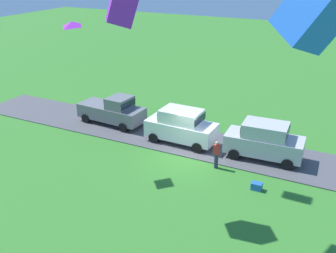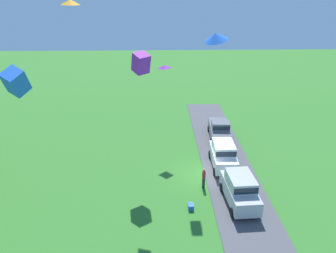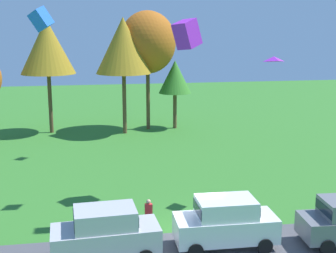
{
  "view_description": "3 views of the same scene",
  "coord_description": "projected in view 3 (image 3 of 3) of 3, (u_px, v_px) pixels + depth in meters",
  "views": [
    {
      "loc": [
        -8.54,
        19.67,
        11.33
      ],
      "look_at": [
        -0.31,
        3.21,
        3.39
      ],
      "focal_mm": 42.0,
      "sensor_mm": 36.0,
      "label": 1
    },
    {
      "loc": [
        -24.16,
        3.9,
        14.81
      ],
      "look_at": [
        -0.13,
        3.14,
        4.54
      ],
      "focal_mm": 35.0,
      "sensor_mm": 36.0,
      "label": 2
    },
    {
      "loc": [
        -4.7,
        -20.76,
        9.91
      ],
      "look_at": [
        -0.36,
        4.46,
        4.38
      ],
      "focal_mm": 50.0,
      "sensor_mm": 36.0,
      "label": 3
    }
  ],
  "objects": [
    {
      "name": "person_beside_suv",
      "position": [
        149.0,
        216.0,
        22.71
      ],
      "size": [
        0.36,
        0.24,
        1.71
      ],
      "color": "#2D334C",
      "rests_on": "ground"
    },
    {
      "name": "car_suv_far_end",
      "position": [
        226.0,
        221.0,
        21.1
      ],
      "size": [
        4.64,
        2.13,
        2.28
      ],
      "color": "white",
      "rests_on": "ground"
    },
    {
      "name": "ground_plane",
      "position": [
        191.0,
        233.0,
        22.87
      ],
      "size": [
        120.0,
        120.0,
        0.0
      ],
      "primitive_type": "plane",
      "color": "#337528"
    },
    {
      "name": "cooler_box",
      "position": [
        91.0,
        222.0,
        23.61
      ],
      "size": [
        0.56,
        0.4,
        0.4
      ],
      "primitive_type": "cube",
      "color": "blue",
      "rests_on": "ground"
    },
    {
      "name": "tree_center_back",
      "position": [
        123.0,
        46.0,
        42.32
      ],
      "size": [
        5.06,
        5.06,
        10.69
      ],
      "color": "brown",
      "rests_on": "ground"
    },
    {
      "name": "tree_right_of_center",
      "position": [
        175.0,
        77.0,
        45.19
      ],
      "size": [
        3.15,
        3.15,
        6.65
      ],
      "color": "brown",
      "rests_on": "ground"
    },
    {
      "name": "pavement_strip",
      "position": [
        201.0,
        253.0,
        20.75
      ],
      "size": [
        36.0,
        4.4,
        0.06
      ],
      "primitive_type": "cube",
      "color": "#4C4C51",
      "rests_on": "ground"
    },
    {
      "name": "kite_box_low_drifter",
      "position": [
        187.0,
        34.0,
        26.01
      ],
      "size": [
        1.83,
        1.62,
        1.79
      ],
      "primitive_type": "cube",
      "rotation": [
        0.08,
        0.3,
        3.79
      ],
      "color": "purple"
    },
    {
      "name": "tree_far_left",
      "position": [
        47.0,
        47.0,
        42.64
      ],
      "size": [
        5.01,
        5.01,
        10.57
      ],
      "color": "brown",
      "rests_on": "ground"
    },
    {
      "name": "tree_lone_near",
      "position": [
        148.0,
        43.0,
        44.15
      ],
      "size": [
        5.36,
        5.36,
        11.32
      ],
      "color": "brown",
      "rests_on": "ground"
    },
    {
      "name": "kite_diamond_mid_center",
      "position": [
        274.0,
        59.0,
        25.2
      ],
      "size": [
        0.91,
        1.02,
        0.37
      ],
      "primitive_type": "pyramid",
      "rotation": [
        0.11,
        0.0,
        3.15
      ],
      "color": "purple"
    },
    {
      "name": "car_suv_near_entrance",
      "position": [
        106.0,
        231.0,
        19.99
      ],
      "size": [
        4.7,
        2.25,
        2.28
      ],
      "color": "#B7B7BC",
      "rests_on": "ground"
    },
    {
      "name": "kite_box_high_left",
      "position": [
        41.0,
        19.0,
        30.25
      ],
      "size": [
        1.73,
        1.26,
        1.73
      ],
      "primitive_type": "cube",
      "rotation": [
        0.48,
        0.3,
        4.18
      ],
      "color": "blue"
    }
  ]
}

